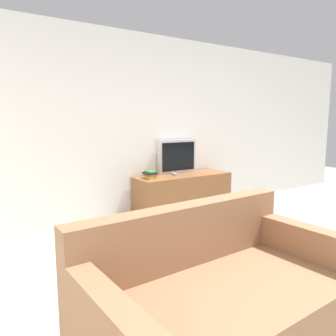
{
  "coord_description": "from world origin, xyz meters",
  "views": [
    {
      "loc": [
        -2.43,
        -1.12,
        1.41
      ],
      "look_at": [
        -0.1,
        2.42,
        0.79
      ],
      "focal_mm": 35.0,
      "sensor_mm": 36.0,
      "label": 1
    }
  ],
  "objects": [
    {
      "name": "couch",
      "position": [
        -1.12,
        0.29,
        0.28
      ],
      "size": [
        1.77,
        1.0,
        0.84
      ],
      "rotation": [
        0.0,
        0.0,
        0.04
      ],
      "color": "#8C6042",
      "rests_on": "ground_plane"
    },
    {
      "name": "tv_stand",
      "position": [
        0.38,
        2.73,
        0.3
      ],
      "size": [
        1.47,
        0.5,
        0.61
      ],
      "color": "brown",
      "rests_on": "ground_plane"
    },
    {
      "name": "remote_on_stand",
      "position": [
        0.26,
        2.79,
        0.62
      ],
      "size": [
        0.07,
        0.18,
        0.02
      ],
      "rotation": [
        0.0,
        0.0,
        -0.19
      ],
      "color": "#B7B7B7",
      "rests_on": "tv_stand"
    },
    {
      "name": "wall_back",
      "position": [
        0.0,
        3.03,
        1.3
      ],
      "size": [
        9.0,
        0.06,
        2.6
      ],
      "color": "white",
      "rests_on": "ground_plane"
    },
    {
      "name": "book_stack",
      "position": [
        -0.19,
        2.74,
        0.66
      ],
      "size": [
        0.15,
        0.2,
        0.1
      ],
      "color": "gold",
      "rests_on": "tv_stand"
    },
    {
      "name": "television",
      "position": [
        0.41,
        2.94,
        0.86
      ],
      "size": [
        0.66,
        0.09,
        0.5
      ],
      "color": "silver",
      "rests_on": "tv_stand"
    }
  ]
}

